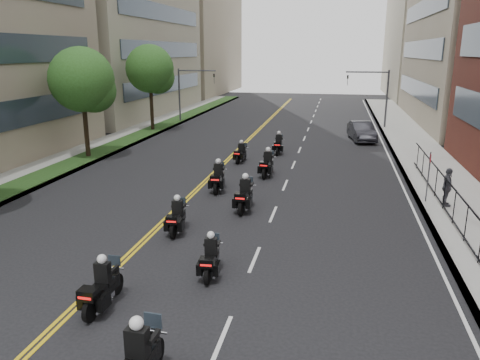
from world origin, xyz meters
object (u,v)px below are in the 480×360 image
object	(u,v)px
motorcycle_3	(211,259)
motorcycle_7	(267,165)
motorcycle_6	(218,178)
pedestrian_c	(447,187)
parked_sedan	(362,131)
motorcycle_5	(245,196)
motorcycle_8	(241,154)
motorcycle_9	(279,145)
motorcycle_4	(177,218)
motorcycle_2	(102,288)

from	to	relation	value
motorcycle_3	motorcycle_7	xyz separation A→B (m)	(-0.06, 13.29, 0.09)
motorcycle_6	pedestrian_c	size ratio (longest dim) A/B	1.28
parked_sedan	motorcycle_7	bearing A→B (deg)	-124.26
motorcycle_5	motorcycle_7	bearing A→B (deg)	90.27
motorcycle_8	parked_sedan	size ratio (longest dim) A/B	0.43
motorcycle_9	parked_sedan	size ratio (longest dim) A/B	0.47
motorcycle_7	motorcycle_6	bearing A→B (deg)	-116.30
motorcycle_4	motorcycle_9	xyz separation A→B (m)	(2.19, 16.36, 0.03)
motorcycle_6	motorcycle_8	size ratio (longest dim) A/B	1.16
motorcycle_6	motorcycle_9	size ratio (longest dim) A/B	1.05
motorcycle_5	motorcycle_8	xyz separation A→B (m)	(-2.20, 9.79, -0.11)
motorcycle_7	pedestrian_c	world-z (taller)	pedestrian_c
motorcycle_7	parked_sedan	bearing A→B (deg)	69.66
motorcycle_5	motorcycle_6	bearing A→B (deg)	126.53
motorcycle_2	motorcycle_5	size ratio (longest dim) A/B	0.92
motorcycle_5	motorcycle_6	xyz separation A→B (m)	(-2.03, 2.88, -0.01)
motorcycle_5	pedestrian_c	world-z (taller)	pedestrian_c
pedestrian_c	motorcycle_7	bearing A→B (deg)	62.76
motorcycle_6	motorcycle_8	distance (m)	6.91
motorcycle_4	motorcycle_5	distance (m)	4.00
motorcycle_5	motorcycle_9	world-z (taller)	motorcycle_5
motorcycle_7	motorcycle_9	size ratio (longest dim) A/B	1.06
motorcycle_6	pedestrian_c	xyz separation A→B (m)	(11.45, -0.70, 0.39)
parked_sedan	pedestrian_c	distance (m)	17.83
motorcycle_4	motorcycle_7	world-z (taller)	motorcycle_7
motorcycle_5	motorcycle_8	bearing A→B (deg)	103.93
motorcycle_7	parked_sedan	world-z (taller)	motorcycle_7
motorcycle_3	motorcycle_8	bearing A→B (deg)	92.90
motorcycle_7	motorcycle_9	xyz separation A→B (m)	(-0.14, 6.54, -0.04)
motorcycle_2	motorcycle_6	xyz separation A→B (m)	(0.35, 12.37, 0.04)
motorcycle_3	parked_sedan	distance (m)	27.19
motorcycle_7	motorcycle_9	world-z (taller)	motorcycle_7
motorcycle_4	motorcycle_6	distance (m)	6.21
motorcycle_4	motorcycle_8	xyz separation A→B (m)	(0.02, 13.12, -0.04)
motorcycle_8	pedestrian_c	size ratio (longest dim) A/B	1.10
motorcycle_2	motorcycle_4	world-z (taller)	motorcycle_2
motorcycle_4	pedestrian_c	xyz separation A→B (m)	(11.63, 5.50, 0.45)
motorcycle_4	parked_sedan	bearing A→B (deg)	65.22
motorcycle_3	pedestrian_c	xyz separation A→B (m)	(9.24, 8.97, 0.48)
motorcycle_3	pedestrian_c	world-z (taller)	pedestrian_c
motorcycle_4	motorcycle_7	xyz separation A→B (m)	(2.33, 9.82, 0.06)
motorcycle_8	motorcycle_9	distance (m)	3.90
motorcycle_7	pedestrian_c	bearing A→B (deg)	-20.49
motorcycle_3	motorcycle_9	world-z (taller)	motorcycle_9
parked_sedan	pedestrian_c	size ratio (longest dim) A/B	2.59
motorcycle_5	pedestrian_c	bearing A→B (deg)	14.29
motorcycle_4	parked_sedan	size ratio (longest dim) A/B	0.45
motorcycle_2	parked_sedan	distance (m)	30.44
motorcycle_9	motorcycle_8	bearing A→B (deg)	-124.82
motorcycle_4	motorcycle_9	distance (m)	16.51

